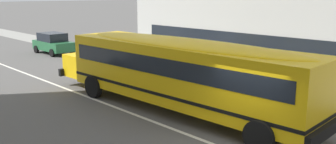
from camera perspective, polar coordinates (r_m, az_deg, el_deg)
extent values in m
cube|color=yellow|center=(14.59, 2.17, 0.01)|extent=(11.44, 3.03, 2.27)
cube|color=yellow|center=(19.56, -12.15, 1.20)|extent=(1.74, 2.23, 1.13)
cube|color=black|center=(20.32, -13.40, 0.44)|extent=(0.31, 2.59, 0.37)
cube|color=black|center=(11.97, 23.33, -8.53)|extent=(0.31, 2.59, 0.37)
cube|color=black|center=(14.51, 2.19, 1.59)|extent=(10.76, 3.04, 0.66)
cube|color=black|center=(14.75, 2.15, -2.53)|extent=(11.46, 3.06, 0.12)
ellipsoid|color=yellow|center=(14.39, 2.21, 4.43)|extent=(10.98, 2.81, 0.37)
cylinder|color=red|center=(18.15, -3.25, 2.06)|extent=(0.47, 0.47, 0.03)
cylinder|color=black|center=(17.21, -11.54, -2.22)|extent=(1.04, 0.33, 1.03)
cylinder|color=black|center=(18.73, -5.04, -0.83)|extent=(1.04, 0.33, 1.03)
cylinder|color=black|center=(11.49, 14.07, -9.72)|extent=(1.04, 0.33, 1.03)
cylinder|color=black|center=(13.67, 19.57, -6.50)|extent=(1.04, 0.33, 1.03)
cube|color=#236038|center=(30.44, -17.38, 3.97)|extent=(3.94, 1.80, 0.70)
cube|color=black|center=(30.49, -17.59, 5.24)|extent=(2.24, 1.61, 0.64)
cylinder|color=black|center=(29.77, -14.72, 3.27)|extent=(0.60, 0.19, 0.60)
cylinder|color=black|center=(28.96, -17.61, 2.85)|extent=(0.60, 0.19, 0.60)
cylinder|color=black|center=(32.02, -17.09, 3.74)|extent=(0.60, 0.19, 0.60)
cylinder|color=black|center=(31.27, -19.83, 3.36)|extent=(0.60, 0.19, 0.60)
cube|color=black|center=(21.20, 13.45, 4.27)|extent=(17.69, 0.04, 1.10)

